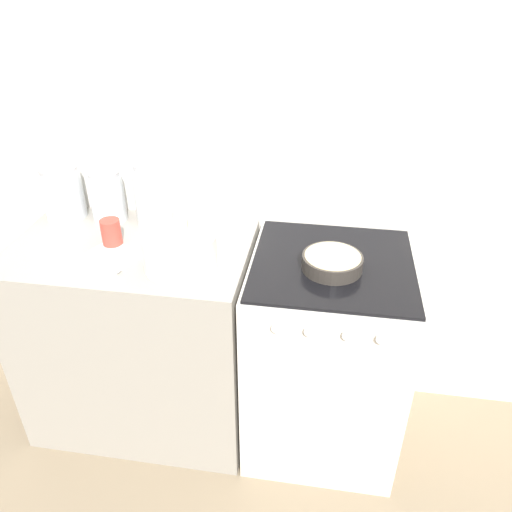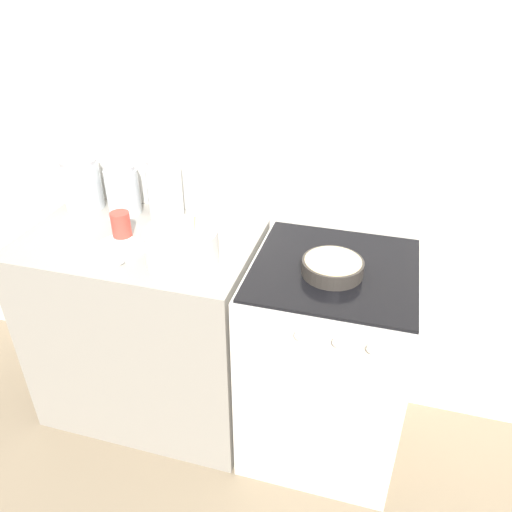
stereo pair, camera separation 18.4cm
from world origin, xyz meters
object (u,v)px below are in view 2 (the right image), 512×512
(stove, at_px, (326,360))
(tin_can, at_px, (121,225))
(storage_jar_right, at_px, (165,193))
(storage_jar_middle, at_px, (123,193))
(mixing_bowl, at_px, (182,244))
(storage_jar_left, at_px, (83,187))
(baking_pan, at_px, (333,267))

(stove, relative_size, tin_can, 8.46)
(stove, distance_m, storage_jar_right, 0.99)
(storage_jar_middle, bearing_deg, mixing_bowl, -37.79)
(stove, bearing_deg, storage_jar_right, 165.17)
(stove, relative_size, storage_jar_left, 4.06)
(storage_jar_right, distance_m, tin_can, 0.24)
(mixing_bowl, relative_size, storage_jar_middle, 1.23)
(baking_pan, height_order, tin_can, tin_can)
(baking_pan, relative_size, storage_jar_middle, 1.00)
(baking_pan, relative_size, storage_jar_right, 0.82)
(stove, height_order, storage_jar_middle, storage_jar_middle)
(baking_pan, relative_size, storage_jar_left, 0.98)
(stove, height_order, storage_jar_left, storage_jar_left)
(mixing_bowl, xyz_separation_m, storage_jar_middle, (-0.41, 0.32, 0.02))
(stove, relative_size, mixing_bowl, 3.40)
(mixing_bowl, relative_size, tin_can, 2.49)
(baking_pan, distance_m, storage_jar_right, 0.81)
(mixing_bowl, bearing_deg, storage_jar_right, 123.13)
(baking_pan, xyz_separation_m, storage_jar_right, (-0.77, 0.25, 0.09))
(stove, distance_m, baking_pan, 0.50)
(baking_pan, height_order, storage_jar_left, storage_jar_left)
(storage_jar_right, bearing_deg, stove, -14.83)
(tin_can, bearing_deg, baking_pan, -2.79)
(baking_pan, height_order, storage_jar_right, storage_jar_right)
(stove, height_order, baking_pan, baking_pan)
(mixing_bowl, xyz_separation_m, storage_jar_right, (-0.21, 0.32, 0.04))
(storage_jar_left, height_order, storage_jar_middle, storage_jar_left)
(stove, distance_m, storage_jar_left, 1.33)
(storage_jar_right, bearing_deg, storage_jar_left, 180.00)
(baking_pan, xyz_separation_m, tin_can, (-0.88, 0.04, 0.02))
(tin_can, bearing_deg, mixing_bowl, -19.45)
(tin_can, bearing_deg, storage_jar_right, 62.97)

